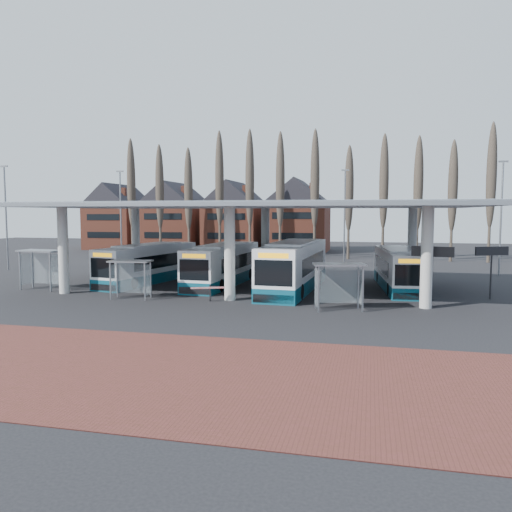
% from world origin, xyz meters
% --- Properties ---
extents(ground, '(140.00, 140.00, 0.00)m').
position_xyz_m(ground, '(0.00, 0.00, 0.00)').
color(ground, black).
rests_on(ground, ground).
extents(brick_strip, '(70.00, 10.00, 0.03)m').
position_xyz_m(brick_strip, '(0.00, -12.00, 0.01)').
color(brick_strip, '#592823').
rests_on(brick_strip, ground).
extents(station_canopy, '(32.00, 16.00, 6.34)m').
position_xyz_m(station_canopy, '(0.00, 8.00, 5.68)').
color(station_canopy, '#BBBBB6').
rests_on(station_canopy, ground).
extents(poplar_row, '(45.10, 1.10, 14.50)m').
position_xyz_m(poplar_row, '(0.00, 33.00, 8.78)').
color(poplar_row, '#473D33').
rests_on(poplar_row, ground).
extents(townhouse_row, '(36.80, 10.30, 12.25)m').
position_xyz_m(townhouse_row, '(-15.75, 44.00, 5.94)').
color(townhouse_row, brown).
rests_on(townhouse_row, ground).
extents(lamp_post_a, '(0.80, 0.16, 10.17)m').
position_xyz_m(lamp_post_a, '(-18.00, 22.00, 5.34)').
color(lamp_post_a, slate).
rests_on(lamp_post_a, ground).
extents(lamp_post_b, '(0.80, 0.16, 10.17)m').
position_xyz_m(lamp_post_b, '(6.00, 26.00, 5.34)').
color(lamp_post_b, slate).
rests_on(lamp_post_b, ground).
extents(lamp_post_c, '(0.80, 0.16, 10.17)m').
position_xyz_m(lamp_post_c, '(20.00, 20.00, 5.34)').
color(lamp_post_c, slate).
rests_on(lamp_post_c, ground).
extents(lamp_post_d, '(0.80, 0.16, 10.17)m').
position_xyz_m(lamp_post_d, '(-26.00, 14.00, 5.34)').
color(lamp_post_d, slate).
rests_on(lamp_post_d, ground).
extents(bus_0, '(4.23, 11.39, 3.10)m').
position_xyz_m(bus_0, '(-8.68, 9.11, 1.46)').
color(bus_0, white).
rests_on(bus_0, ground).
extents(bus_1, '(3.10, 11.53, 3.17)m').
position_xyz_m(bus_1, '(-2.47, 9.30, 1.49)').
color(bus_1, white).
rests_on(bus_1, ground).
extents(bus_2, '(3.38, 12.88, 3.54)m').
position_xyz_m(bus_2, '(3.39, 7.82, 1.67)').
color(bus_2, white).
rests_on(bus_2, ground).
extents(bus_3, '(3.35, 10.99, 3.01)m').
position_xyz_m(bus_3, '(10.78, 10.05, 1.42)').
color(bus_3, white).
rests_on(bus_3, ground).
extents(shelter_0, '(3.24, 1.82, 2.90)m').
position_xyz_m(shelter_0, '(-14.66, 3.82, 2.11)').
color(shelter_0, gray).
rests_on(shelter_0, ground).
extents(shelter_1, '(2.81, 1.58, 2.51)m').
position_xyz_m(shelter_1, '(-6.47, 1.69, 1.83)').
color(shelter_1, gray).
rests_on(shelter_1, ground).
extents(shelter_2, '(3.18, 2.11, 2.71)m').
position_xyz_m(shelter_2, '(7.01, 0.84, 1.97)').
color(shelter_2, gray).
rests_on(shelter_2, ground).
extents(info_sign_0, '(2.38, 0.77, 3.62)m').
position_xyz_m(info_sign_0, '(12.36, 2.94, 3.04)').
color(info_sign_0, black).
rests_on(info_sign_0, ground).
extents(info_sign_1, '(2.18, 0.99, 3.43)m').
position_xyz_m(info_sign_1, '(16.41, 6.55, 2.88)').
color(info_sign_1, black).
rests_on(info_sign_1, ground).
extents(barrier, '(2.01, 0.95, 1.06)m').
position_xyz_m(barrier, '(-1.12, 1.52, 0.82)').
color(barrier, black).
rests_on(barrier, ground).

